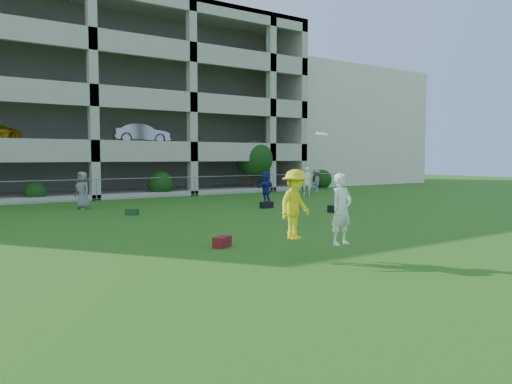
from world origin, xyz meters
TOP-DOWN VIEW (x-y plane):
  - ground at (0.00, 0.00)m, footprint 100.00×100.00m
  - stucco_building at (23.00, 28.00)m, footprint 16.00×14.00m
  - bystander_c at (-1.89, 14.85)m, footprint 0.82×0.98m
  - bystander_d at (6.65, 12.41)m, footprint 1.60×1.03m
  - bystander_e at (11.71, 15.16)m, footprint 0.77×0.73m
  - bystander_f at (13.26, 16.06)m, footprint 1.19×1.05m
  - bag_red_a at (-1.60, 2.90)m, footprint 0.63×0.55m
  - crate_d at (6.50, 7.31)m, footprint 0.44×0.44m
  - bag_black_e at (5.22, 10.36)m, footprint 0.61×0.33m
  - bag_green_g at (-0.92, 11.24)m, footprint 0.57×0.56m
  - frisbee_contest at (-0.85, 0.33)m, footprint 1.70×1.31m
  - parking_garage at (-0.00, 27.70)m, footprint 30.00×14.00m
  - fence at (0.00, 19.00)m, footprint 36.06×0.06m
  - shrub_row at (4.59, 19.70)m, footprint 34.38×2.52m

SIDE VIEW (x-z plane):
  - ground at x=0.00m, z-range 0.00..0.00m
  - bag_green_g at x=-0.92m, z-range 0.00..0.25m
  - bag_red_a at x=-1.60m, z-range 0.00..0.28m
  - crate_d at x=6.50m, z-range 0.00..0.30m
  - bag_black_e at x=5.22m, z-range 0.00..0.30m
  - fence at x=0.00m, z-range 0.01..1.21m
  - bystander_f at x=13.26m, z-range 0.00..1.60m
  - bystander_d at x=6.65m, z-range 0.00..1.65m
  - bystander_c at x=-1.89m, z-range 0.00..1.70m
  - bystander_e at x=11.71m, z-range 0.00..1.77m
  - frisbee_contest at x=-0.85m, z-range -0.01..2.53m
  - shrub_row at x=4.59m, z-range -0.24..3.26m
  - stucco_building at x=23.00m, z-range 0.00..10.00m
  - parking_garage at x=0.00m, z-range 0.01..12.01m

